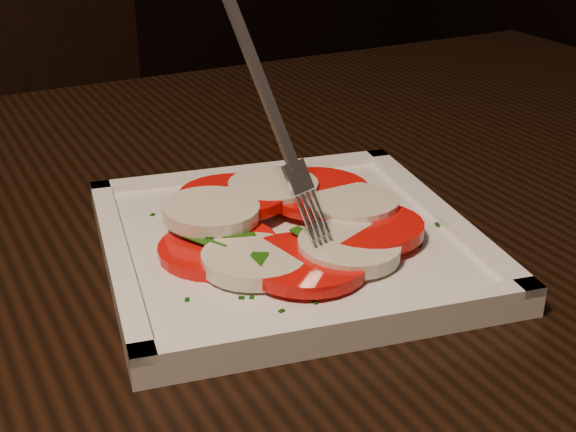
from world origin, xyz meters
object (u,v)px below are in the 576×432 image
(table, at_px, (290,294))
(plate, at_px, (288,245))
(chair, at_px, (83,146))
(fork, at_px, (261,111))

(table, relative_size, plate, 4.80)
(chair, height_order, plate, chair)
(table, bearing_deg, chair, 89.40)
(chair, distance_m, fork, 0.94)
(plate, bearing_deg, table, 61.42)
(table, distance_m, chair, 0.79)
(chair, bearing_deg, fork, -117.96)
(table, relative_size, chair, 1.29)
(table, relative_size, fork, 8.34)
(plate, relative_size, fork, 1.74)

